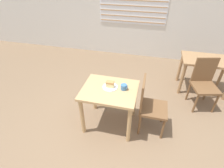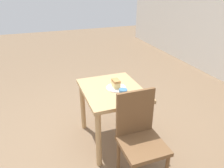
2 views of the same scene
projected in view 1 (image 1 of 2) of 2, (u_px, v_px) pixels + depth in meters
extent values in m
plane|color=#7A6047|center=(113.00, 141.00, 2.65)|extent=(14.00, 14.00, 0.00)
cube|color=beige|center=(142.00, 2.00, 4.23)|extent=(10.00, 0.06, 2.80)
cube|color=white|center=(133.00, 0.00, 4.22)|extent=(1.69, 0.01, 1.13)
cube|color=#AD7F51|center=(132.00, 21.00, 4.50)|extent=(1.66, 0.01, 0.02)
cube|color=#AD7F51|center=(132.00, 16.00, 4.43)|extent=(1.66, 0.01, 0.02)
cube|color=#AD7F51|center=(132.00, 11.00, 4.35)|extent=(1.66, 0.01, 0.02)
cube|color=#AD7F51|center=(133.00, 6.00, 4.28)|extent=(1.66, 0.01, 0.02)
cube|color=#AD7F51|center=(133.00, 0.00, 4.21)|extent=(1.66, 0.01, 0.02)
cube|color=tan|center=(110.00, 90.00, 2.55)|extent=(0.81, 0.66, 0.04)
cylinder|color=tan|center=(82.00, 117.00, 2.60)|extent=(0.06, 0.06, 0.67)
cylinder|color=tan|center=(129.00, 125.00, 2.47)|extent=(0.06, 0.06, 0.67)
cylinder|color=tan|center=(94.00, 94.00, 3.05)|extent=(0.06, 0.06, 0.67)
cylinder|color=tan|center=(134.00, 100.00, 2.91)|extent=(0.06, 0.06, 0.67)
cube|color=#9E754C|center=(208.00, 60.00, 3.32)|extent=(0.94, 0.58, 0.04)
cylinder|color=#9E754C|center=(182.00, 79.00, 3.41)|extent=(0.06, 0.06, 0.67)
cylinder|color=#9E754C|center=(180.00, 67.00, 3.79)|extent=(0.06, 0.06, 0.67)
cylinder|color=#9E754C|center=(222.00, 72.00, 3.63)|extent=(0.06, 0.06, 0.67)
cube|color=brown|center=(154.00, 108.00, 2.62)|extent=(0.41, 0.41, 0.04)
cylinder|color=brown|center=(163.00, 129.00, 2.58)|extent=(0.04, 0.04, 0.40)
cylinder|color=brown|center=(163.00, 113.00, 2.86)|extent=(0.04, 0.04, 0.40)
cylinder|color=brown|center=(139.00, 125.00, 2.65)|extent=(0.04, 0.04, 0.40)
cylinder|color=brown|center=(142.00, 109.00, 2.92)|extent=(0.04, 0.04, 0.40)
cube|color=brown|center=(143.00, 94.00, 2.51)|extent=(0.03, 0.39, 0.47)
cube|color=brown|center=(205.00, 88.00, 3.05)|extent=(0.49, 0.49, 0.04)
cylinder|color=brown|center=(195.00, 104.00, 3.04)|extent=(0.04, 0.04, 0.40)
cylinder|color=brown|center=(215.00, 104.00, 3.04)|extent=(0.04, 0.04, 0.40)
cylinder|color=brown|center=(188.00, 91.00, 3.32)|extent=(0.04, 0.04, 0.40)
cylinder|color=brown|center=(206.00, 91.00, 3.32)|extent=(0.04, 0.04, 0.40)
cube|color=brown|center=(205.00, 70.00, 3.06)|extent=(0.38, 0.12, 0.47)
cylinder|color=white|center=(110.00, 87.00, 2.57)|extent=(0.22, 0.22, 0.01)
cube|color=#E0C67F|center=(110.00, 85.00, 2.55)|extent=(0.11, 0.07, 0.07)
cube|color=#B27F47|center=(110.00, 82.00, 2.52)|extent=(0.11, 0.07, 0.03)
cylinder|color=teal|center=(124.00, 87.00, 2.51)|extent=(0.09, 0.09, 0.08)
torus|color=teal|center=(127.00, 87.00, 2.51)|extent=(0.02, 0.06, 0.06)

